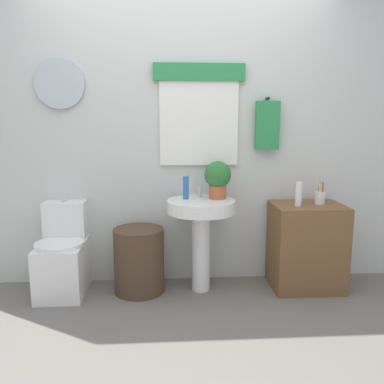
{
  "coord_description": "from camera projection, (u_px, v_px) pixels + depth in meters",
  "views": [
    {
      "loc": [
        -0.12,
        -2.3,
        1.39
      ],
      "look_at": [
        0.08,
        0.8,
        0.84
      ],
      "focal_mm": 37.49,
      "sensor_mm": 36.0,
      "label": 1
    }
  ],
  "objects": [
    {
      "name": "lotion_bottle",
      "position": [
        299.0,
        194.0,
        3.22
      ],
      "size": [
        0.05,
        0.05,
        0.2
      ],
      "primitive_type": "cylinder",
      "color": "white",
      "rests_on": "wooden_cabinet"
    },
    {
      "name": "faucet",
      "position": [
        200.0,
        191.0,
        3.33
      ],
      "size": [
        0.03,
        0.03,
        0.1
      ],
      "primitive_type": "cylinder",
      "color": "silver",
      "rests_on": "pedestal_sink"
    },
    {
      "name": "wooden_cabinet",
      "position": [
        306.0,
        246.0,
        3.35
      ],
      "size": [
        0.57,
        0.44,
        0.71
      ],
      "primitive_type": "cube",
      "color": "brown",
      "rests_on": "ground_plane"
    },
    {
      "name": "laundry_hamper",
      "position": [
        139.0,
        260.0,
        3.27
      ],
      "size": [
        0.41,
        0.41,
        0.53
      ],
      "primitive_type": "cylinder",
      "color": "#4C3828",
      "rests_on": "ground_plane"
    },
    {
      "name": "potted_plant",
      "position": [
        218.0,
        177.0,
        3.26
      ],
      "size": [
        0.22,
        0.22,
        0.31
      ],
      "color": "#AD5B38",
      "rests_on": "pedestal_sink"
    },
    {
      "name": "soap_bottle",
      "position": [
        186.0,
        188.0,
        3.24
      ],
      "size": [
        0.05,
        0.05,
        0.19
      ],
      "primitive_type": "cylinder",
      "color": "#2D6BB7",
      "rests_on": "pedestal_sink"
    },
    {
      "name": "ground_plane",
      "position": [
        188.0,
        346.0,
        2.51
      ],
      "size": [
        8.0,
        8.0,
        0.0
      ],
      "primitive_type": "plane",
      "color": "slate"
    },
    {
      "name": "back_wall",
      "position": [
        180.0,
        131.0,
        3.41
      ],
      "size": [
        4.4,
        0.18,
        2.6
      ],
      "color": "silver",
      "rests_on": "ground_plane"
    },
    {
      "name": "toothbrush_cup",
      "position": [
        320.0,
        198.0,
        3.3
      ],
      "size": [
        0.08,
        0.08,
        0.19
      ],
      "color": "silver",
      "rests_on": "wooden_cabinet"
    },
    {
      "name": "toilet",
      "position": [
        63.0,
        258.0,
        3.26
      ],
      "size": [
        0.38,
        0.51,
        0.75
      ],
      "color": "white",
      "rests_on": "ground_plane"
    },
    {
      "name": "pedestal_sink",
      "position": [
        201.0,
        221.0,
        3.25
      ],
      "size": [
        0.55,
        0.55,
        0.76
      ],
      "color": "white",
      "rests_on": "ground_plane"
    }
  ]
}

